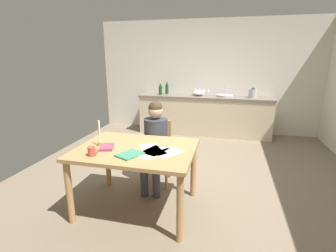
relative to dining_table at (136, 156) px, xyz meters
The scene contains 23 objects.
ground_plane 1.31m from the dining_table, 66.97° to the left, with size 5.20×5.20×0.04m, color #7A6B56.
wall_back 3.70m from the dining_table, 83.16° to the left, with size 5.20×0.12×2.60m, color silver.
kitchen_counter 3.30m from the dining_table, 82.41° to the left, with size 3.02×0.64×0.90m.
dining_table is the anchor object (origin of this frame).
chair_at_table 0.76m from the dining_table, 87.52° to the left, with size 0.43×0.43×0.88m.
person_seated 0.59m from the dining_table, 85.91° to the left, with size 0.35×0.61×1.19m.
coffee_mug 0.51m from the dining_table, 138.03° to the right, with size 0.12×0.08×0.10m.
candlestick 0.47m from the dining_table, behind, with size 0.06×0.06×0.30m.
book_magazine 0.35m from the dining_table, 164.46° to the right, with size 0.14×0.21×0.03m, color #91415A.
book_cookery 0.25m from the dining_table, 86.02° to the right, with size 0.20×0.26×0.02m, color #3E8A68.
paper_letter 0.40m from the dining_table, ahead, with size 0.21×0.30×0.00m, color white.
paper_bill 0.28m from the dining_table, 29.38° to the right, with size 0.21×0.30×0.00m, color white.
paper_envelope 0.26m from the dining_table, ahead, with size 0.21×0.30×0.00m, color white.
paper_receipt 0.19m from the dining_table, 11.55° to the left, with size 0.21×0.30×0.00m, color white.
sink_unit 3.39m from the dining_table, 74.89° to the left, with size 0.36×0.36×0.24m.
bottle_oil 3.29m from the dining_table, 100.70° to the left, with size 0.08×0.08×0.25m.
bottle_vinegar 3.40m from the dining_table, 98.21° to the left, with size 0.08×0.08×0.28m.
mixing_bowl 3.30m from the dining_table, 85.01° to the left, with size 0.27×0.27×0.12m, color white.
stovetop_kettle 3.60m from the dining_table, 65.63° to the left, with size 0.18×0.18×0.22m.
wine_glass_near_sink 3.47m from the dining_table, 81.76° to the left, with size 0.07×0.07×0.15m.
wine_glass_by_kettle 3.45m from the dining_table, 83.50° to the left, with size 0.07×0.07×0.15m.
wine_glass_back_left 3.44m from the dining_table, 85.20° to the left, with size 0.07×0.07×0.15m.
wine_glass_back_right 3.44m from the dining_table, 86.70° to the left, with size 0.07×0.07×0.15m.
Camera 1 is at (0.56, -3.53, 1.76)m, focal length 26.87 mm.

